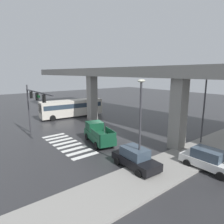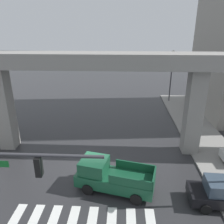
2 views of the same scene
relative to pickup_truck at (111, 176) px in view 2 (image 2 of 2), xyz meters
The scene contains 6 objects.
ground_plane 2.54m from the pickup_truck, 128.42° to the left, with size 120.00×120.00×0.00m, color #2D2D30.
elevated_overpass 8.30m from the pickup_truck, 105.43° to the left, with size 56.04×2.45×8.37m.
sidewalk_east 9.46m from the pickup_truck, 24.04° to the left, with size 4.00×36.00×0.15m, color gray.
pickup_truck is the anchor object (origin of this frame).
street_lamp_mid_block 11.96m from the pickup_truck, 49.59° to the left, with size 0.44×0.70×7.24m.
street_lamp_far_north 20.83m from the pickup_truck, 68.87° to the left, with size 0.44×0.70×7.24m.
Camera 2 is at (2.15, -14.06, 10.24)m, focal length 35.87 mm.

